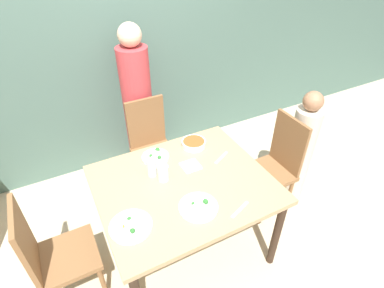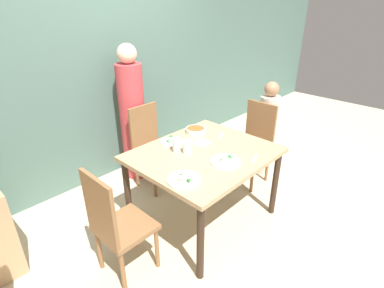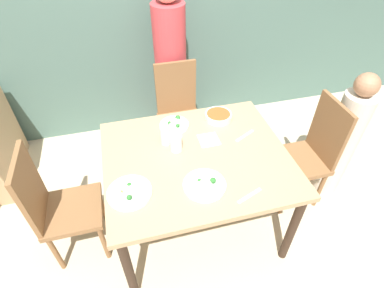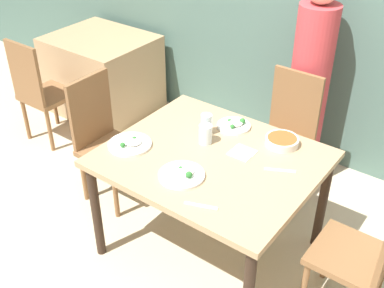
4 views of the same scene
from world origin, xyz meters
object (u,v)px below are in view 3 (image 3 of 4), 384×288
(person_adult, at_px, (171,72))
(person_child, at_px, (341,142))
(plate_rice_adult, at_px, (174,124))
(chair_child_spot, at_px, (309,152))
(chair_adult_spot, at_px, (179,112))
(bowl_curry, at_px, (218,116))
(glass_water_tall, at_px, (176,143))

(person_adult, height_order, person_child, person_adult)
(plate_rice_adult, bearing_deg, person_adult, 80.03)
(chair_child_spot, bearing_deg, person_child, 90.00)
(person_adult, height_order, plate_rice_adult, person_adult)
(chair_child_spot, distance_m, person_adult, 1.46)
(chair_child_spot, xyz_separation_m, person_adult, (-0.90, 1.12, 0.25))
(person_adult, bearing_deg, chair_adult_spot, -90.00)
(person_child, height_order, plate_rice_adult, person_child)
(chair_child_spot, relative_size, person_child, 0.82)
(plate_rice_adult, bearing_deg, bowl_curry, -0.58)
(person_adult, height_order, glass_water_tall, person_adult)
(person_child, relative_size, plate_rice_adult, 5.36)
(person_child, relative_size, bowl_curry, 5.68)
(chair_adult_spot, bearing_deg, person_adult, 90.00)
(glass_water_tall, bearing_deg, chair_adult_spot, 76.33)
(chair_child_spot, height_order, plate_rice_adult, chair_child_spot)
(bowl_curry, distance_m, glass_water_tall, 0.47)
(chair_child_spot, bearing_deg, plate_rice_adult, -106.31)
(glass_water_tall, bearing_deg, plate_rice_adult, 80.60)
(person_adult, height_order, bowl_curry, person_adult)
(chair_child_spot, height_order, bowl_curry, chair_child_spot)
(person_adult, bearing_deg, plate_rice_adult, -99.97)
(person_adult, relative_size, glass_water_tall, 13.05)
(person_adult, bearing_deg, bowl_curry, -76.07)
(plate_rice_adult, bearing_deg, glass_water_tall, -99.40)
(person_adult, distance_m, plate_rice_adult, 0.83)
(chair_adult_spot, bearing_deg, bowl_curry, -68.22)
(chair_adult_spot, relative_size, plate_rice_adult, 4.40)
(chair_child_spot, bearing_deg, person_adult, -141.43)
(person_child, bearing_deg, plate_rice_adult, 167.04)
(person_child, bearing_deg, chair_child_spot, 180.00)
(chair_adult_spot, relative_size, bowl_curry, 4.67)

